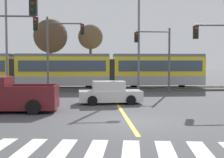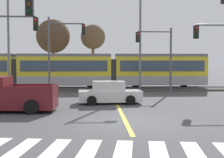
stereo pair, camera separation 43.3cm
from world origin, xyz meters
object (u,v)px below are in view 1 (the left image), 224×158
Objects in this scene: street_lamp_centre at (141,33)px; bare_tree_west at (51,36)px; light_rail_tram at (64,70)px; sedan_crossing at (110,93)px; traffic_light_far_left at (59,45)px; bare_tree_east at (90,37)px; traffic_light_far_right at (157,50)px; pickup_truck at (7,97)px; street_lamp_west at (9,35)px.

bare_tree_west is at bearing 138.64° from street_lamp_centre.
sedan_crossing is (3.96, -10.31, -1.35)m from light_rail_tram.
bare_tree_west is at bearing 101.63° from traffic_light_far_left.
bare_tree_west is 4.64m from bare_tree_east.
traffic_light_far_right is 0.76× the size of bare_tree_west.
pickup_truck is 10.36m from traffic_light_far_left.
bare_tree_east reaches higher than pickup_truck.
sedan_crossing is 9.36m from street_lamp_centre.
bare_tree_west reaches higher than pickup_truck.
pickup_truck is 0.82× the size of traffic_light_far_left.
traffic_light_far_right is 2.17m from street_lamp_centre.
street_lamp_west reaches higher than sedan_crossing.
sedan_crossing is at bearing -114.06° from street_lamp_centre.
light_rail_tram is 13.63m from pickup_truck.
traffic_light_far_left is at bearing -90.40° from light_rail_tram.
street_lamp_centre is (7.28, 0.94, 1.10)m from traffic_light_far_left.
pickup_truck is 14.86m from traffic_light_far_right.
street_lamp_centre is at bearing -21.98° from light_rail_tram.
bare_tree_east reaches higher than light_rail_tram.
bare_tree_east is (4.57, 0.77, -0.03)m from bare_tree_west.
pickup_truck is 14.76m from street_lamp_centre.
bare_tree_west is at bearing 110.72° from sedan_crossing.
bare_tree_west is at bearing -170.45° from bare_tree_east.
traffic_light_far_left is at bearing -172.66° from street_lamp_centre.
light_rail_tram is at bearing 33.48° from street_lamp_west.
bare_tree_east is (4.76, 19.30, 4.87)m from pickup_truck.
street_lamp_west is at bearing -179.81° from street_lamp_centre.
street_lamp_west is at bearing -146.52° from light_rail_tram.
light_rail_tram is 6.53× the size of sedan_crossing.
traffic_light_far_left is 8.69m from traffic_light_far_right.
bare_tree_east is (2.70, 5.88, 3.67)m from light_rail_tram.
street_lamp_centre is at bearing 48.38° from pickup_truck.
bare_tree_east is at bearing 94.45° from sedan_crossing.
street_lamp_west reaches higher than pickup_truck.
traffic_light_far_left is 0.73× the size of street_lamp_west.
bare_tree_east is (-1.26, 16.19, 5.02)m from sedan_crossing.
sedan_crossing is 0.78× the size of pickup_truck.
traffic_light_far_right is at bearing -2.68° from street_lamp_west.
light_rail_tram is at bearing 89.60° from traffic_light_far_left.
street_lamp_west is (-2.42, 10.45, 4.38)m from pickup_truck.
bare_tree_west reaches higher than traffic_light_far_left.
sedan_crossing is 6.78m from pickup_truck.
street_lamp_centre is 1.25× the size of bare_tree_west.
bare_tree_east is (2.73, 9.74, 1.41)m from traffic_light_far_left.
pickup_truck is at bearing -103.87° from bare_tree_east.
light_rail_tram is at bearing 157.51° from traffic_light_far_right.
sedan_crossing is 17.24m from bare_tree_west.
traffic_light_far_left is at bearing -11.41° from street_lamp_west.
bare_tree_west is at bearing 89.41° from pickup_truck.
street_lamp_west reaches higher than bare_tree_west.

